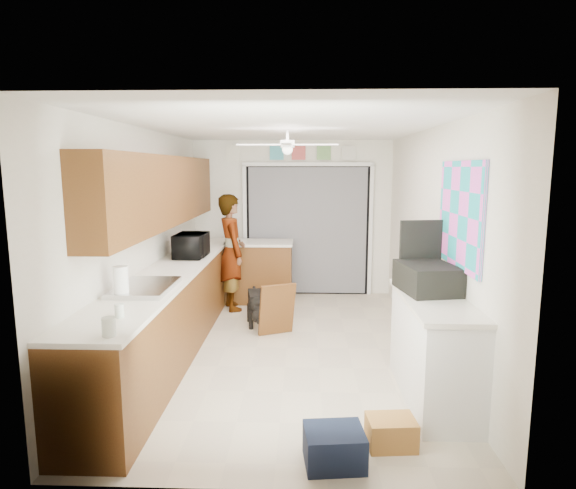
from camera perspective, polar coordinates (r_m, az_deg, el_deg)
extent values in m
plane|color=#BAAC96|center=(5.71, -0.14, -12.13)|extent=(5.00, 5.00, 0.00)
plane|color=white|center=(5.34, -0.15, 13.77)|extent=(5.00, 5.00, 0.00)
plane|color=white|center=(7.86, 0.51, 3.13)|extent=(3.20, 0.00, 3.20)
plane|color=white|center=(2.94, -1.89, -7.00)|extent=(3.20, 0.00, 3.20)
plane|color=white|center=(5.67, -16.53, 0.45)|extent=(0.00, 5.00, 5.00)
plane|color=white|center=(5.56, 16.57, 0.28)|extent=(0.00, 5.00, 5.00)
cube|color=brown|center=(5.75, -13.31, -7.47)|extent=(0.60, 4.80, 0.90)
cube|color=white|center=(5.64, -13.38, -2.88)|extent=(0.62, 4.80, 0.04)
cube|color=brown|center=(5.76, -14.63, 6.16)|extent=(0.32, 4.00, 0.80)
cube|color=silver|center=(4.70, -16.59, -4.96)|extent=(0.50, 0.76, 0.06)
cylinder|color=silver|center=(4.74, -18.83, -3.77)|extent=(0.03, 0.03, 0.22)
cube|color=brown|center=(7.52, -3.41, -3.33)|extent=(1.00, 0.60, 0.90)
cube|color=white|center=(7.44, -3.44, 0.21)|extent=(1.04, 0.64, 0.04)
cube|color=black|center=(7.85, 2.33, 1.65)|extent=(2.00, 0.06, 2.10)
cube|color=gray|center=(7.81, 2.33, 1.61)|extent=(1.90, 0.03, 2.05)
cube|color=white|center=(7.88, -5.11, 1.65)|extent=(0.06, 0.04, 2.10)
cube|color=white|center=(7.90, 9.75, 1.57)|extent=(0.06, 0.04, 2.10)
cube|color=white|center=(7.76, 2.38, 9.48)|extent=(2.10, 0.04, 0.06)
cube|color=#45A4B9|center=(7.80, -1.35, 10.81)|extent=(0.22, 0.02, 0.22)
cube|color=#C64A4A|center=(7.79, 1.26, 10.81)|extent=(0.22, 0.02, 0.22)
cube|color=#6CA25D|center=(7.80, 4.26, 10.79)|extent=(0.22, 0.02, 0.22)
cube|color=silver|center=(7.82, 7.24, 10.73)|extent=(0.22, 0.02, 0.22)
cube|color=silver|center=(7.87, -6.54, 10.74)|extent=(0.22, 0.02, 0.26)
cube|color=white|center=(4.57, 16.85, -12.00)|extent=(0.50, 1.40, 0.90)
cube|color=white|center=(4.42, 17.01, -6.31)|extent=(0.54, 1.44, 0.04)
cube|color=#FF5DE2|center=(4.55, 19.70, 3.34)|extent=(0.03, 1.15, 0.95)
cube|color=white|center=(5.53, -0.07, 11.74)|extent=(1.14, 1.14, 0.24)
imported|color=black|center=(6.22, -11.38, -0.10)|extent=(0.38, 0.55, 0.30)
cylinder|color=silver|center=(3.50, -20.47, -9.13)|extent=(0.12, 0.12, 0.13)
cylinder|color=silver|center=(3.89, -19.36, -7.43)|extent=(0.08, 0.08, 0.10)
cylinder|color=white|center=(4.45, -19.19, -4.22)|extent=(0.17, 0.17, 0.28)
cube|color=black|center=(4.59, 16.15, -3.82)|extent=(0.54, 0.66, 0.26)
cube|color=yellow|center=(4.61, 16.09, -5.16)|extent=(0.53, 0.65, 0.02)
cube|color=black|center=(4.82, 15.45, -0.16)|extent=(0.42, 0.10, 0.50)
cube|color=#B27E38|center=(3.93, 12.12, -20.93)|extent=(0.37, 0.29, 0.22)
cube|color=black|center=(3.68, 5.49, -22.77)|extent=(0.45, 0.39, 0.25)
cube|color=brown|center=(5.99, -1.30, -7.70)|extent=(0.48, 0.34, 0.66)
imported|color=white|center=(7.05, -6.70, -0.93)|extent=(0.60, 0.72, 1.69)
cube|color=black|center=(6.42, -3.81, -7.36)|extent=(0.38, 0.68, 0.50)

